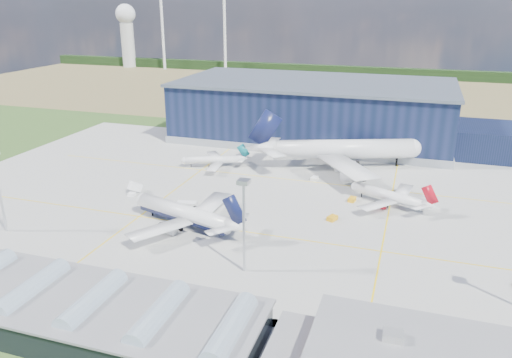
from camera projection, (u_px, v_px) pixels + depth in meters
name	position (u px, v px, depth m)	size (l,w,h in m)	color
ground	(246.00, 216.00, 147.73)	(600.00, 600.00, 0.00)	#29491B
apron	(257.00, 204.00, 156.67)	(220.00, 160.00, 0.08)	#A9A9A4
farmland	(350.00, 92.00, 344.47)	(600.00, 220.00, 0.01)	olive
treeline	(364.00, 72.00, 414.65)	(600.00, 8.00, 8.00)	black
horizon_dressing	(154.00, 30.00, 455.24)	(440.20, 18.00, 70.00)	white
hangar	(320.00, 113.00, 227.75)	(145.00, 62.00, 26.10)	#0F1934
glass_concourse	(110.00, 317.00, 94.71)	(78.00, 23.00, 8.60)	black
light_mast_center	(244.00, 211.00, 112.75)	(2.60, 2.60, 23.00)	#B7B9BE
airliner_navy	(183.00, 205.00, 138.93)	(40.76, 39.87, 13.29)	silver
airliner_red	(389.00, 190.00, 154.30)	(29.89, 29.24, 9.75)	silver
airliner_widebody	(344.00, 139.00, 187.40)	(67.46, 65.99, 22.00)	silver
airliner_regional	(213.00, 156.00, 190.00)	(26.74, 26.16, 8.72)	silver
gse_tug_b	(332.00, 218.00, 144.75)	(2.10, 3.16, 1.37)	orange
gse_van_a	(187.00, 206.00, 151.82)	(2.63, 6.02, 2.63)	white
gse_cart_a	(314.00, 179.00, 176.89)	(2.00, 3.00, 1.30)	white
gse_tug_c	(352.00, 200.00, 158.29)	(1.96, 3.13, 1.37)	orange
airstair	(135.00, 189.00, 164.99)	(1.77, 4.43, 2.84)	white
car_b	(277.00, 323.00, 97.88)	(1.26, 3.62, 1.19)	#99999E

